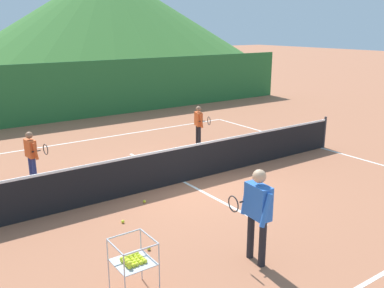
{
  "coord_description": "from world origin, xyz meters",
  "views": [
    {
      "loc": [
        -5.72,
        -8.55,
        3.93
      ],
      "look_at": [
        0.38,
        0.16,
        0.93
      ],
      "focal_mm": 39.3,
      "sensor_mm": 36.0,
      "label": 1
    }
  ],
  "objects_px": {
    "tennis_net": "(184,164)",
    "student_1": "(199,122)",
    "tennis_ball_6": "(144,201)",
    "ball_cart": "(133,260)",
    "student_0": "(31,152)",
    "tennis_ball_8": "(123,222)",
    "tennis_ball_0": "(149,248)",
    "instructor": "(257,208)"
  },
  "relations": [
    {
      "from": "tennis_ball_0",
      "to": "tennis_ball_6",
      "type": "height_order",
      "value": "same"
    },
    {
      "from": "tennis_ball_8",
      "to": "student_1",
      "type": "bearing_deg",
      "value": 39.52
    },
    {
      "from": "tennis_ball_8",
      "to": "ball_cart",
      "type": "bearing_deg",
      "value": -111.99
    },
    {
      "from": "tennis_net",
      "to": "tennis_ball_6",
      "type": "distance_m",
      "value": 1.67
    },
    {
      "from": "tennis_ball_8",
      "to": "tennis_ball_6",
      "type": "bearing_deg",
      "value": 37.19
    },
    {
      "from": "ball_cart",
      "to": "tennis_ball_6",
      "type": "relative_size",
      "value": 13.22
    },
    {
      "from": "tennis_ball_6",
      "to": "ball_cart",
      "type": "bearing_deg",
      "value": -121.3
    },
    {
      "from": "tennis_net",
      "to": "student_1",
      "type": "relative_size",
      "value": 8.55
    },
    {
      "from": "tennis_ball_8",
      "to": "tennis_ball_0",
      "type": "bearing_deg",
      "value": -94.4
    },
    {
      "from": "tennis_ball_0",
      "to": "tennis_ball_6",
      "type": "distance_m",
      "value": 2.15
    },
    {
      "from": "tennis_ball_0",
      "to": "student_1",
      "type": "bearing_deg",
      "value": 46.83
    },
    {
      "from": "tennis_net",
      "to": "tennis_ball_8",
      "type": "distance_m",
      "value": 2.71
    },
    {
      "from": "student_1",
      "to": "tennis_ball_0",
      "type": "relative_size",
      "value": 19.55
    },
    {
      "from": "student_0",
      "to": "student_1",
      "type": "height_order",
      "value": "student_0"
    },
    {
      "from": "tennis_net",
      "to": "tennis_ball_6",
      "type": "xyz_separation_m",
      "value": [
        -1.49,
        -0.6,
        -0.47
      ]
    },
    {
      "from": "tennis_net",
      "to": "tennis_ball_8",
      "type": "relative_size",
      "value": 167.13
    },
    {
      "from": "tennis_ball_0",
      "to": "tennis_ball_8",
      "type": "distance_m",
      "value": 1.27
    },
    {
      "from": "instructor",
      "to": "tennis_ball_8",
      "type": "xyz_separation_m",
      "value": [
        -1.23,
        2.64,
        -0.97
      ]
    },
    {
      "from": "tennis_net",
      "to": "tennis_ball_0",
      "type": "relative_size",
      "value": 167.13
    },
    {
      "from": "tennis_net",
      "to": "ball_cart",
      "type": "height_order",
      "value": "tennis_net"
    },
    {
      "from": "student_1",
      "to": "tennis_ball_0",
      "type": "height_order",
      "value": "student_1"
    },
    {
      "from": "tennis_net",
      "to": "ball_cart",
      "type": "xyz_separation_m",
      "value": [
        -3.28,
        -3.54,
        0.08
      ]
    },
    {
      "from": "instructor",
      "to": "ball_cart",
      "type": "height_order",
      "value": "instructor"
    },
    {
      "from": "instructor",
      "to": "tennis_ball_0",
      "type": "bearing_deg",
      "value": 133.95
    },
    {
      "from": "student_1",
      "to": "ball_cart",
      "type": "bearing_deg",
      "value": -132.51
    },
    {
      "from": "instructor",
      "to": "student_0",
      "type": "height_order",
      "value": "instructor"
    },
    {
      "from": "ball_cart",
      "to": "tennis_ball_8",
      "type": "xyz_separation_m",
      "value": [
        0.92,
        2.28,
        -0.55
      ]
    },
    {
      "from": "instructor",
      "to": "tennis_net",
      "type": "bearing_deg",
      "value": 73.82
    },
    {
      "from": "ball_cart",
      "to": "tennis_ball_6",
      "type": "distance_m",
      "value": 3.48
    },
    {
      "from": "student_1",
      "to": "tennis_ball_0",
      "type": "bearing_deg",
      "value": -133.17
    },
    {
      "from": "ball_cart",
      "to": "tennis_ball_0",
      "type": "relative_size",
      "value": 13.22
    },
    {
      "from": "tennis_net",
      "to": "instructor",
      "type": "relative_size",
      "value": 6.78
    },
    {
      "from": "ball_cart",
      "to": "tennis_ball_0",
      "type": "distance_m",
      "value": 1.42
    },
    {
      "from": "ball_cart",
      "to": "tennis_ball_6",
      "type": "xyz_separation_m",
      "value": [
        1.79,
        2.94,
        -0.55
      ]
    },
    {
      "from": "ball_cart",
      "to": "tennis_ball_0",
      "type": "bearing_deg",
      "value": 51.06
    },
    {
      "from": "student_0",
      "to": "tennis_ball_0",
      "type": "bearing_deg",
      "value": -81.48
    },
    {
      "from": "tennis_net",
      "to": "student_1",
      "type": "bearing_deg",
      "value": 47.93
    },
    {
      "from": "student_0",
      "to": "tennis_ball_8",
      "type": "bearing_deg",
      "value": -77.04
    },
    {
      "from": "tennis_ball_6",
      "to": "tennis_ball_8",
      "type": "distance_m",
      "value": 1.09
    },
    {
      "from": "tennis_ball_0",
      "to": "tennis_ball_8",
      "type": "relative_size",
      "value": 1.0
    },
    {
      "from": "instructor",
      "to": "student_0",
      "type": "bearing_deg",
      "value": 108.29
    },
    {
      "from": "tennis_ball_8",
      "to": "student_0",
      "type": "bearing_deg",
      "value": 102.96
    }
  ]
}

